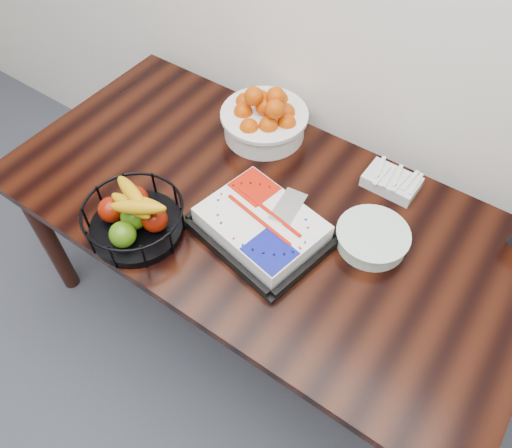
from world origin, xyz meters
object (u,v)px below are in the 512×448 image
Objects in this scene: table at (260,223)px; cake_tray at (262,226)px; tangerine_bowl at (264,115)px; plate_stack at (372,238)px; fruit_basket at (134,217)px.

cake_tray reaches higher than table.
tangerine_bowl reaches higher than plate_stack.
cake_tray is at bearing -151.41° from plate_stack.
cake_tray is at bearing -53.71° from table.
plate_stack is (0.56, -0.23, -0.06)m from tangerine_bowl.
plate_stack is at bearing 31.15° from fruit_basket.
table is 7.87× the size of plate_stack.
tangerine_bowl is at bearing 123.48° from cake_tray.
plate_stack is at bearing 11.59° from table.
plate_stack is (0.63, 0.38, -0.04)m from fruit_basket.
cake_tray is 1.45× the size of tangerine_bowl.
cake_tray is 2.03× the size of plate_stack.
fruit_basket reaches higher than table.
table is 5.60× the size of tangerine_bowl.
table is at bearing 126.29° from cake_tray.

